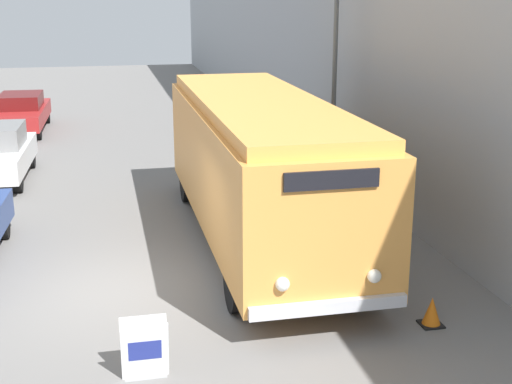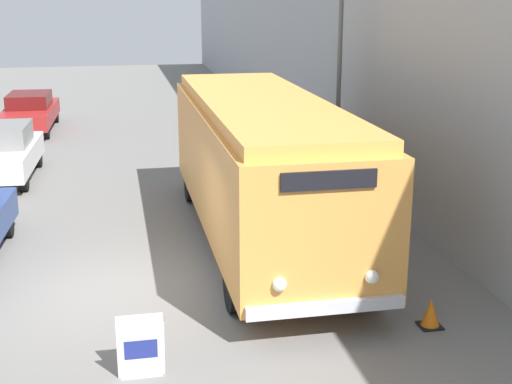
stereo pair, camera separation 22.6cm
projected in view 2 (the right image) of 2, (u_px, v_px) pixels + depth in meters
ground_plane at (115, 291)px, 12.89m from camera, size 80.00×80.00×0.00m
building_wall_right at (323, 24)px, 22.45m from camera, size 0.30×60.00×8.39m
vintage_bus at (262, 162)px, 14.98m from camera, size 2.63×9.59×3.10m
sign_board at (141, 349)px, 9.96m from camera, size 0.66×0.33×0.87m
streetlamp at (341, 17)px, 17.76m from camera, size 0.36×0.36×7.20m
parked_car_mid at (3, 152)px, 20.27m from camera, size 1.92×4.25×1.57m
parked_car_far at (30, 111)px, 27.25m from camera, size 1.91×4.84×1.43m
traffic_cone at (431, 313)px, 11.47m from camera, size 0.36×0.36×0.49m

